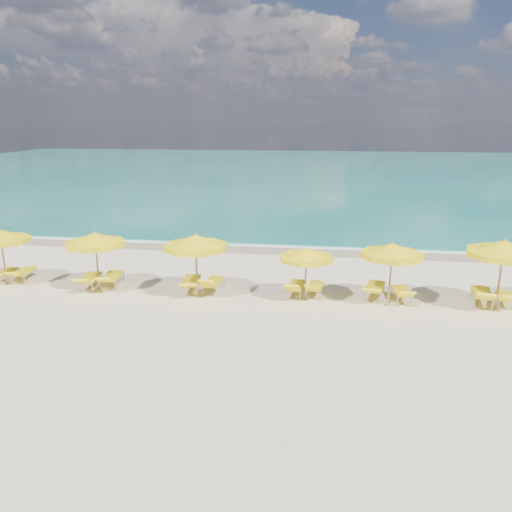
# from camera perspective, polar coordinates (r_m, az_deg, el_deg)

# --- Properties ---
(ground_plane) EXTENTS (120.00, 120.00, 0.00)m
(ground_plane) POSITION_cam_1_polar(r_m,az_deg,el_deg) (19.42, -0.63, -4.59)
(ground_plane) COLOR beige
(ocean) EXTENTS (120.00, 80.00, 0.30)m
(ocean) POSITION_cam_1_polar(r_m,az_deg,el_deg) (66.41, 5.82, 9.65)
(ocean) COLOR #126859
(ocean) RESTS_ON ground
(wet_sand_band) EXTENTS (120.00, 2.60, 0.01)m
(wet_sand_band) POSITION_cam_1_polar(r_m,az_deg,el_deg) (26.43, 1.83, 0.87)
(wet_sand_band) COLOR tan
(wet_sand_band) RESTS_ON ground
(foam_line) EXTENTS (120.00, 1.20, 0.03)m
(foam_line) POSITION_cam_1_polar(r_m,az_deg,el_deg) (27.20, 2.02, 1.29)
(foam_line) COLOR white
(foam_line) RESTS_ON ground
(whitecap_near) EXTENTS (14.00, 0.36, 0.05)m
(whitecap_near) POSITION_cam_1_polar(r_m,az_deg,el_deg) (36.72, -5.84, 4.95)
(whitecap_near) COLOR white
(whitecap_near) RESTS_ON ground
(whitecap_far) EXTENTS (18.00, 0.30, 0.05)m
(whitecap_far) POSITION_cam_1_polar(r_m,az_deg,el_deg) (42.86, 15.14, 6.00)
(whitecap_far) COLOR white
(whitecap_far) RESTS_ON ground
(umbrella_1) EXTENTS (2.83, 2.83, 2.35)m
(umbrella_1) POSITION_cam_1_polar(r_m,az_deg,el_deg) (22.84, -27.16, 1.98)
(umbrella_1) COLOR #98734C
(umbrella_1) RESTS_ON ground
(umbrella_2) EXTENTS (2.80, 2.80, 2.41)m
(umbrella_2) POSITION_cam_1_polar(r_m,az_deg,el_deg) (20.54, -17.91, 1.76)
(umbrella_2) COLOR #98734C
(umbrella_2) RESTS_ON ground
(umbrella_3) EXTENTS (3.27, 3.27, 2.50)m
(umbrella_3) POSITION_cam_1_polar(r_m,az_deg,el_deg) (18.94, -6.92, 1.52)
(umbrella_3) COLOR #98734C
(umbrella_3) RESTS_ON ground
(umbrella_4) EXTENTS (2.37, 2.37, 2.09)m
(umbrella_4) POSITION_cam_1_polar(r_m,az_deg,el_deg) (18.55, 5.77, 0.15)
(umbrella_4) COLOR #98734C
(umbrella_4) RESTS_ON ground
(umbrella_5) EXTENTS (2.41, 2.41, 2.35)m
(umbrella_5) POSITION_cam_1_polar(r_m,az_deg,el_deg) (18.75, 15.30, 0.55)
(umbrella_5) COLOR #98734C
(umbrella_5) RESTS_ON ground
(umbrella_6) EXTENTS (2.91, 2.91, 2.61)m
(umbrella_6) POSITION_cam_1_polar(r_m,az_deg,el_deg) (19.55, 26.44, 0.71)
(umbrella_6) COLOR #98734C
(umbrella_6) RESTS_ON ground
(lounger_1_left) EXTENTS (0.68, 1.72, 0.74)m
(lounger_1_left) POSITION_cam_1_polar(r_m,az_deg,el_deg) (23.76, -26.86, -2.01)
(lounger_1_left) COLOR #A5A8AD
(lounger_1_left) RESTS_ON ground
(lounger_1_right) EXTENTS (0.83, 1.86, 0.71)m
(lounger_1_right) POSITION_cam_1_polar(r_m,az_deg,el_deg) (23.40, -25.01, -2.01)
(lounger_1_right) COLOR #A5A8AD
(lounger_1_right) RESTS_ON ground
(lounger_2_left) EXTENTS (0.94, 2.05, 0.76)m
(lounger_2_left) POSITION_cam_1_polar(r_m,az_deg,el_deg) (21.40, -18.46, -2.83)
(lounger_2_left) COLOR #A5A8AD
(lounger_2_left) RESTS_ON ground
(lounger_2_right) EXTENTS (0.95, 2.10, 0.78)m
(lounger_2_right) POSITION_cam_1_polar(r_m,az_deg,el_deg) (21.26, -16.11, -2.73)
(lounger_2_right) COLOR #A5A8AD
(lounger_2_right) RESTS_ON ground
(lounger_3_left) EXTENTS (0.99, 2.16, 0.77)m
(lounger_3_left) POSITION_cam_1_polar(r_m,az_deg,el_deg) (20.00, -7.43, -3.38)
(lounger_3_left) COLOR #A5A8AD
(lounger_3_left) RESTS_ON ground
(lounger_3_right) EXTENTS (0.70, 1.88, 0.84)m
(lounger_3_right) POSITION_cam_1_polar(r_m,az_deg,el_deg) (19.89, -4.90, -3.44)
(lounger_3_right) COLOR #A5A8AD
(lounger_3_right) RESTS_ON ground
(lounger_4_left) EXTENTS (0.79, 1.90, 0.80)m
(lounger_4_left) POSITION_cam_1_polar(r_m,az_deg,el_deg) (19.47, 4.55, -3.87)
(lounger_4_left) COLOR #A5A8AD
(lounger_4_left) RESTS_ON ground
(lounger_4_right) EXTENTS (0.73, 1.75, 0.76)m
(lounger_4_right) POSITION_cam_1_polar(r_m,az_deg,el_deg) (19.56, 6.77, -3.89)
(lounger_4_right) COLOR #A5A8AD
(lounger_4_right) RESTS_ON ground
(lounger_5_left) EXTENTS (1.05, 2.12, 0.78)m
(lounger_5_left) POSITION_cam_1_polar(r_m,az_deg,el_deg) (19.70, 13.38, -3.98)
(lounger_5_left) COLOR #A5A8AD
(lounger_5_left) RESTS_ON ground
(lounger_5_right) EXTENTS (0.66, 1.77, 0.74)m
(lounger_5_right) POSITION_cam_1_polar(r_m,az_deg,el_deg) (19.64, 16.32, -4.35)
(lounger_5_right) COLOR #A5A8AD
(lounger_5_right) RESTS_ON ground
(lounger_6_left) EXTENTS (1.00, 2.11, 0.84)m
(lounger_6_left) POSITION_cam_1_polar(r_m,az_deg,el_deg) (20.32, 24.36, -4.36)
(lounger_6_left) COLOR #A5A8AD
(lounger_6_left) RESTS_ON ground
(lounger_6_right) EXTENTS (0.83, 1.70, 0.71)m
(lounger_6_right) POSITION_cam_1_polar(r_m,az_deg,el_deg) (20.54, 26.50, -4.55)
(lounger_6_right) COLOR #A5A8AD
(lounger_6_right) RESTS_ON ground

